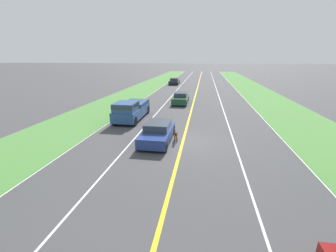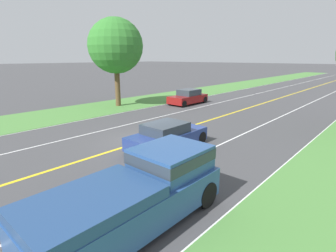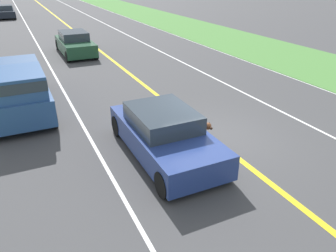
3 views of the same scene
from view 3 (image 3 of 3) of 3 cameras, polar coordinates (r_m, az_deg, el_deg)
The scene contains 9 objects.
ground_plane at distance 10.38m, azimuth 7.98°, elevation -2.31°, with size 400.00×400.00×0.00m, color #424244.
centre_divider_line at distance 10.38m, azimuth 7.98°, elevation -2.29°, with size 0.18×160.00×0.01m, color yellow.
lane_dash_same_dir at distance 9.14m, azimuth -10.92°, elevation -6.70°, with size 0.10×160.00×0.01m, color white.
lane_dash_oncoming at distance 12.51m, azimuth 21.58°, elevation 1.08°, with size 0.10×160.00×0.01m, color white.
ego_car at distance 9.22m, azimuth -0.61°, elevation -1.41°, with size 1.92×4.34×1.33m.
dog at distance 9.91m, azimuth 5.80°, elevation -0.31°, with size 0.33×1.08×0.81m.
pickup_truck at distance 13.19m, azimuth -25.01°, elevation 6.16°, with size 2.11×5.58×1.88m.
car_trailing_near at distance 21.77m, azimuth -15.89°, elevation 13.63°, with size 1.82×4.46×1.37m.
car_trailing_mid at distance 41.67m, azimuth -26.52°, elevation 17.35°, with size 1.94×4.22×1.33m.
Camera 3 is at (5.21, 7.58, 4.82)m, focal length 35.00 mm.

